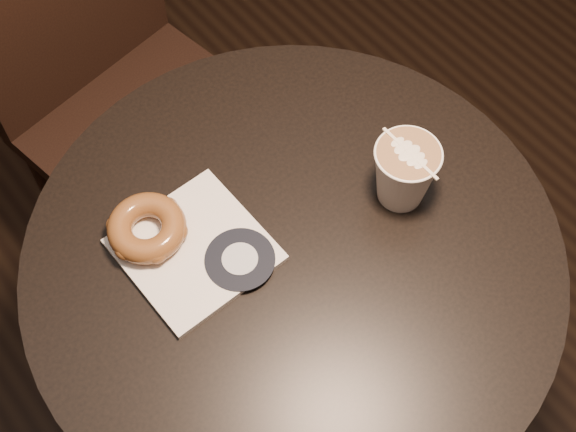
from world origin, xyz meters
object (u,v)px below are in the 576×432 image
Objects in this scene: pastry_bag at (195,250)px; cafe_table at (293,313)px; chair at (108,67)px; latte_cup at (404,174)px; doughnut at (147,228)px.

cafe_table is at bearing -39.99° from pastry_bag.
chair is 5.80× the size of pastry_bag.
chair is 0.65m from latte_cup.
chair is at bearing 102.05° from latte_cup.
cafe_table is 7.38× the size of doughnut.
chair is 0.52m from doughnut.
latte_cup is (0.17, -0.02, 0.25)m from cafe_table.
doughnut is (-0.17, -0.44, 0.22)m from chair.
latte_cup is at bearing -21.62° from pastry_bag.
chair is at bearing 73.67° from pastry_bag.
chair is 0.55m from pastry_bag.
pastry_bag is (-0.10, 0.08, 0.20)m from cafe_table.
cafe_table is 0.30m from latte_cup.
chair is 10.37× the size of latte_cup.
doughnut is at bearing -120.46° from chair.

